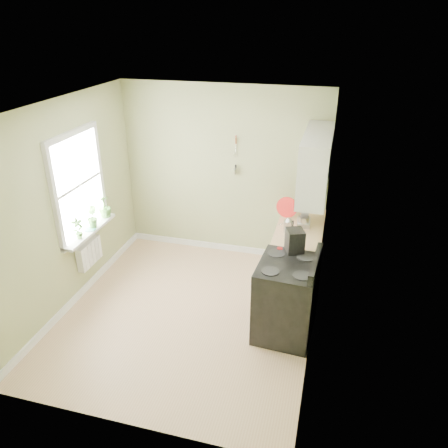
% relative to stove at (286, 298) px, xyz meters
% --- Properties ---
extents(floor, '(3.20, 3.60, 0.02)m').
position_rel_stove_xyz_m(floor, '(-1.28, 0.03, -0.50)').
color(floor, tan).
rests_on(floor, ground).
extents(ceiling, '(3.20, 3.60, 0.02)m').
position_rel_stove_xyz_m(ceiling, '(-1.28, 0.03, 2.22)').
color(ceiling, white).
rests_on(ceiling, wall_back).
extents(wall_back, '(3.20, 0.02, 2.70)m').
position_rel_stove_xyz_m(wall_back, '(-1.28, 1.84, 0.86)').
color(wall_back, tan).
rests_on(wall_back, floor).
extents(wall_left, '(0.02, 3.60, 2.70)m').
position_rel_stove_xyz_m(wall_left, '(-2.89, 0.03, 0.86)').
color(wall_left, tan).
rests_on(wall_left, floor).
extents(wall_right, '(0.02, 3.60, 2.70)m').
position_rel_stove_xyz_m(wall_right, '(0.33, 0.03, 0.86)').
color(wall_right, tan).
rests_on(wall_right, floor).
extents(base_cabinets, '(0.60, 1.60, 0.87)m').
position_rel_stove_xyz_m(base_cabinets, '(0.02, 1.03, -0.06)').
color(base_cabinets, white).
rests_on(base_cabinets, floor).
extents(countertop, '(0.64, 1.60, 0.04)m').
position_rel_stove_xyz_m(countertop, '(0.01, 1.03, 0.40)').
color(countertop, '#DDB787').
rests_on(countertop, base_cabinets).
extents(upper_cabinets, '(0.35, 1.40, 0.80)m').
position_rel_stove_xyz_m(upper_cabinets, '(0.15, 1.13, 1.36)').
color(upper_cabinets, white).
rests_on(upper_cabinets, wall_right).
extents(window, '(0.06, 1.14, 1.44)m').
position_rel_stove_xyz_m(window, '(-2.86, 0.33, 1.06)').
color(window, white).
rests_on(window, wall_left).
extents(window_sill, '(0.18, 1.14, 0.04)m').
position_rel_stove_xyz_m(window_sill, '(-2.79, 0.33, 0.39)').
color(window_sill, white).
rests_on(window_sill, wall_left).
extents(radiator, '(0.12, 0.50, 0.35)m').
position_rel_stove_xyz_m(radiator, '(-2.82, 0.28, 0.06)').
color(radiator, white).
rests_on(radiator, wall_left).
extents(wall_utensils, '(0.02, 0.14, 0.58)m').
position_rel_stove_xyz_m(wall_utensils, '(-1.08, 1.81, 1.07)').
color(wall_utensils, '#DDB787').
rests_on(wall_utensils, wall_back).
extents(stove, '(0.75, 0.84, 1.10)m').
position_rel_stove_xyz_m(stove, '(0.00, 0.00, 0.00)').
color(stove, black).
rests_on(stove, floor).
extents(stand_mixer, '(0.20, 0.31, 0.36)m').
position_rel_stove_xyz_m(stand_mixer, '(0.05, 1.24, 0.57)').
color(stand_mixer, '#B2B2B7').
rests_on(stand_mixer, countertop).
extents(kettle, '(0.20, 0.12, 0.21)m').
position_rel_stove_xyz_m(kettle, '(-0.13, 0.95, 0.52)').
color(kettle, silver).
rests_on(kettle, countertop).
extents(coffee_maker, '(0.26, 0.28, 0.35)m').
position_rel_stove_xyz_m(coffee_maker, '(0.02, 0.33, 0.58)').
color(coffee_maker, black).
rests_on(coffee_maker, countertop).
extents(red_tray, '(0.31, 0.09, 0.31)m').
position_rel_stove_xyz_m(red_tray, '(-0.22, 1.42, 0.57)').
color(red_tray, red).
rests_on(red_tray, countertop).
extents(jar, '(0.07, 0.07, 0.08)m').
position_rel_stove_xyz_m(jar, '(-0.15, 0.33, 0.46)').
color(jar, '#ACA686').
rests_on(jar, countertop).
extents(plant_a, '(0.17, 0.19, 0.30)m').
position_rel_stove_xyz_m(plant_a, '(-2.78, 0.06, 0.55)').
color(plant_a, '#497C32').
rests_on(plant_a, window_sill).
extents(plant_b, '(0.22, 0.22, 0.32)m').
position_rel_stove_xyz_m(plant_b, '(-2.78, 0.41, 0.56)').
color(plant_b, '#497C32').
rests_on(plant_b, window_sill).
extents(plant_c, '(0.25, 0.25, 0.33)m').
position_rel_stove_xyz_m(plant_c, '(-2.78, 0.77, 0.57)').
color(plant_c, '#497C32').
rests_on(plant_c, window_sill).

